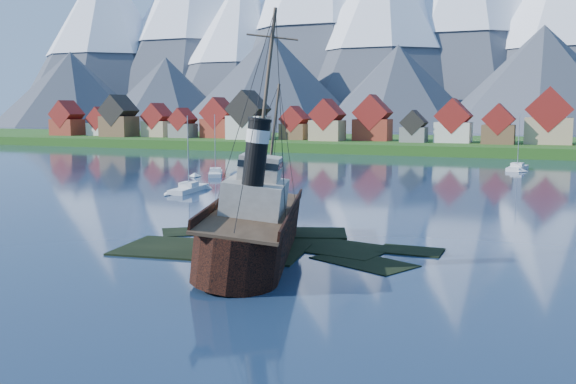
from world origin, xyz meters
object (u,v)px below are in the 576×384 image
at_px(sailboat_a, 189,190).
at_px(sailboat_e, 517,169).
at_px(sailboat_c, 215,174).
at_px(tugboat_wreck, 258,223).

bearing_deg(sailboat_a, sailboat_e, 45.10).
xyz_separation_m(sailboat_a, sailboat_c, (-8.36, 24.39, 0.00)).
xyz_separation_m(sailboat_a, sailboat_e, (48.55, 61.21, -0.01)).
relative_size(sailboat_c, sailboat_e, 1.00).
distance_m(tugboat_wreck, sailboat_e, 100.24).
bearing_deg(sailboat_c, sailboat_e, 6.15).
distance_m(sailboat_a, sailboat_e, 78.13).
height_order(tugboat_wreck, sailboat_c, tugboat_wreck).
bearing_deg(sailboat_e, sailboat_a, -119.98).
height_order(sailboat_c, sailboat_e, sailboat_c).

